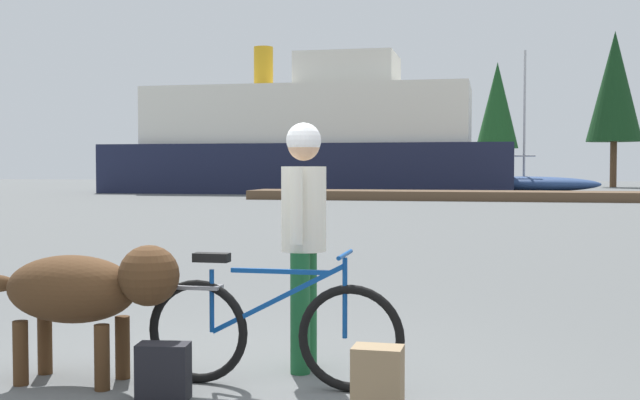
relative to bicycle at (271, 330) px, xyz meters
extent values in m
plane|color=#595B5B|center=(-0.29, -0.09, -0.38)|extent=(160.00, 160.00, 0.00)
torus|color=black|center=(0.54, 0.00, -0.03)|extent=(0.70, 0.06, 0.70)
torus|color=black|center=(-0.51, 0.00, -0.03)|extent=(0.70, 0.06, 0.70)
cube|color=navy|center=(0.07, 0.00, 0.39)|extent=(0.67, 0.03, 0.03)
cube|color=navy|center=(0.05, 0.00, 0.20)|extent=(0.90, 0.03, 0.49)
cylinder|color=navy|center=(-0.41, 0.00, 0.18)|extent=(0.03, 0.03, 0.42)
cylinder|color=navy|center=(0.50, 0.00, 0.23)|extent=(0.03, 0.03, 0.52)
cube|color=black|center=(-0.41, 0.00, 0.47)|extent=(0.24, 0.10, 0.06)
cylinder|color=navy|center=(0.50, 0.00, 0.51)|extent=(0.03, 0.44, 0.03)
cube|color=slate|center=(-0.53, 0.00, 0.27)|extent=(0.36, 0.14, 0.02)
cylinder|color=#19592D|center=(0.11, 0.60, 0.05)|extent=(0.14, 0.14, 0.85)
cylinder|color=#19592D|center=(0.11, 0.38, 0.05)|extent=(0.14, 0.14, 0.85)
cylinder|color=silver|center=(0.11, 0.49, 0.77)|extent=(0.32, 0.32, 0.60)
cylinder|color=silver|center=(0.11, 0.71, 0.81)|extent=(0.09, 0.09, 0.53)
cylinder|color=silver|center=(0.11, 0.27, 0.81)|extent=(0.09, 0.09, 0.53)
sphere|color=tan|center=(0.11, 0.49, 1.23)|extent=(0.23, 0.23, 0.23)
sphere|color=white|center=(0.11, 0.49, 1.26)|extent=(0.25, 0.25, 0.25)
ellipsoid|color=#472D19|center=(-1.34, -0.16, 0.25)|extent=(0.92, 0.54, 0.46)
sphere|color=#472D19|center=(-0.78, -0.16, 0.36)|extent=(0.40, 0.40, 0.40)
cylinder|color=#472D19|center=(-1.05, -0.01, -0.16)|extent=(0.10, 0.10, 0.43)
cylinder|color=#472D19|center=(-1.05, -0.30, -0.16)|extent=(0.10, 0.10, 0.43)
cylinder|color=#472D19|center=(-1.64, -0.01, -0.16)|extent=(0.10, 0.10, 0.43)
cylinder|color=#472D19|center=(-1.64, -0.30, -0.16)|extent=(0.10, 0.10, 0.43)
cube|color=#8C7251|center=(0.80, -0.61, -0.16)|extent=(0.28, 0.21, 0.44)
cube|color=black|center=(-0.57, -0.42, -0.20)|extent=(0.34, 0.22, 0.35)
cube|color=brown|center=(-0.50, 30.40, -0.18)|extent=(17.53, 2.90, 0.40)
cube|color=#191E38|center=(-8.68, 39.02, 0.97)|extent=(22.39, 7.55, 2.70)
cube|color=silver|center=(-8.68, 39.02, 3.92)|extent=(17.91, 6.35, 3.20)
cube|color=silver|center=(-6.44, 39.02, 6.42)|extent=(5.37, 4.53, 1.80)
cylinder|color=#BF8C19|center=(-11.37, 39.02, 6.72)|extent=(1.10, 1.10, 2.40)
ellipsoid|color=navy|center=(3.27, 42.82, 0.07)|extent=(8.65, 2.42, 0.90)
cylinder|color=#B2B2B7|center=(3.27, 42.82, 4.17)|extent=(0.14, 0.14, 7.31)
cylinder|color=#B2B2B7|center=(1.97, 42.82, 1.72)|extent=(3.89, 0.10, 0.10)
cylinder|color=#4C331E|center=(-10.36, 55.15, 0.88)|extent=(0.44, 0.44, 2.51)
cone|color=#1E4C28|center=(-10.36, 55.15, 5.25)|extent=(3.80, 3.80, 6.23)
cylinder|color=#4C331E|center=(1.80, 55.01, 1.03)|extent=(0.42, 0.42, 2.82)
cone|color=#19471E|center=(1.80, 55.01, 5.60)|extent=(3.08, 3.08, 6.31)
cylinder|color=#4C331E|center=(9.96, 55.16, 1.26)|extent=(0.47, 0.47, 3.27)
cone|color=#143819|center=(9.96, 55.16, 6.83)|extent=(3.86, 3.86, 7.87)
camera|label=1|loc=(1.41, -5.01, 1.07)|focal=44.73mm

